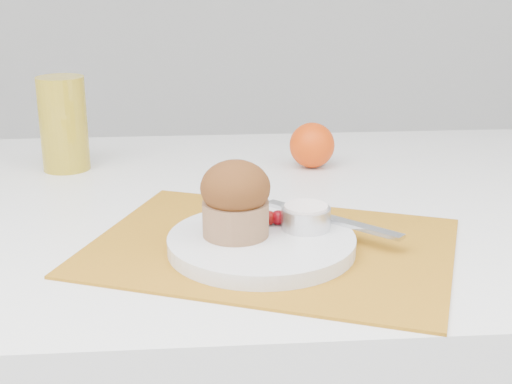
{
  "coord_description": "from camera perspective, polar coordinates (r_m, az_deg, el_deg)",
  "views": [
    {
      "loc": [
        -0.04,
        -0.92,
        1.09
      ],
      "look_at": [
        0.03,
        -0.06,
        0.8
      ],
      "focal_mm": 50.0,
      "sensor_mm": 36.0,
      "label": 1
    }
  ],
  "objects": [
    {
      "name": "juice_glass",
      "position": [
        1.2,
        -15.15,
        5.29
      ],
      "size": [
        0.08,
        0.08,
        0.15
      ],
      "primitive_type": "cylinder",
      "rotation": [
        0.0,
        0.0,
        -0.11
      ],
      "color": "gold",
      "rests_on": "table"
    },
    {
      "name": "butter_knife",
      "position": [
        0.89,
        6.04,
        -2.16
      ],
      "size": [
        0.15,
        0.15,
        0.0
      ],
      "primitive_type": "cube",
      "rotation": [
        0.0,
        0.0,
        -0.77
      ],
      "color": "#B8BBC2",
      "rests_on": "plate"
    },
    {
      "name": "cream",
      "position": [
        0.86,
        4.02,
        -1.26
      ],
      "size": [
        0.06,
        0.06,
        0.01
      ],
      "primitive_type": "cylinder",
      "rotation": [
        0.0,
        0.0,
        0.09
      ],
      "color": "white",
      "rests_on": "ramekin"
    },
    {
      "name": "placemat",
      "position": [
        0.86,
        1.22,
        -4.39
      ],
      "size": [
        0.51,
        0.45,
        0.0
      ],
      "primitive_type": "cube",
      "rotation": [
        0.0,
        0.0,
        -0.38
      ],
      "color": "#AD6E18",
      "rests_on": "table"
    },
    {
      "name": "raspberry_far",
      "position": [
        0.88,
        1.78,
        -2.05
      ],
      "size": [
        0.02,
        0.02,
        0.02
      ],
      "primitive_type": "ellipsoid",
      "color": "#5C0208",
      "rests_on": "plate"
    },
    {
      "name": "raspberry_near",
      "position": [
        0.88,
        1.01,
        -2.06
      ],
      "size": [
        0.02,
        0.02,
        0.02
      ],
      "primitive_type": "ellipsoid",
      "color": "#500402",
      "rests_on": "plate"
    },
    {
      "name": "muffin",
      "position": [
        0.83,
        -1.65,
        -0.57
      ],
      "size": [
        0.09,
        0.09,
        0.09
      ],
      "color": "#9D704C",
      "rests_on": "plate"
    },
    {
      "name": "orange",
      "position": [
        1.19,
        4.5,
        3.75
      ],
      "size": [
        0.08,
        0.08,
        0.08
      ],
      "primitive_type": "sphere",
      "color": "#EE4608",
      "rests_on": "table"
    },
    {
      "name": "ramekin",
      "position": [
        0.86,
        4.0,
        -2.08
      ],
      "size": [
        0.07,
        0.07,
        0.03
      ],
      "primitive_type": "cylinder",
      "rotation": [
        0.0,
        0.0,
        0.1
      ],
      "color": "silver",
      "rests_on": "plate"
    },
    {
      "name": "plate",
      "position": [
        0.85,
        0.44,
        -4.11
      ],
      "size": [
        0.24,
        0.24,
        0.02
      ],
      "primitive_type": "cylinder",
      "rotation": [
        0.0,
        0.0,
        -0.07
      ],
      "color": "silver",
      "rests_on": "placemat"
    }
  ]
}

